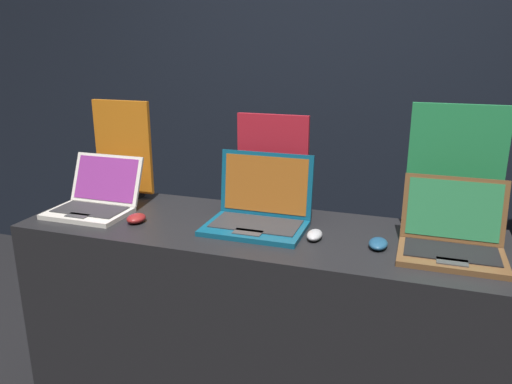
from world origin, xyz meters
name	(u,v)px	position (x,y,z in m)	size (l,w,h in m)	color
wall_back	(329,80)	(0.00, 1.75, 1.40)	(8.00, 0.05, 2.80)	black
display_counter	(257,329)	(0.00, 0.30, 0.46)	(1.91, 0.59, 0.92)	black
laptop_front	(95,199)	(-0.73, 0.27, 0.98)	(0.34, 0.32, 0.23)	silver
mouse_front	(136,218)	(-0.49, 0.20, 0.94)	(0.07, 0.09, 0.04)	maroon
promo_stand_front	(124,151)	(-0.73, 0.51, 1.14)	(0.29, 0.07, 0.46)	black
laptop_middle	(259,210)	(0.00, 0.32, 0.99)	(0.39, 0.30, 0.28)	#0F5170
mouse_middle	(315,235)	(0.24, 0.25, 0.94)	(0.06, 0.10, 0.03)	#B2B2B7
promo_stand_middle	(272,167)	(0.00, 0.51, 1.13)	(0.31, 0.07, 0.43)	black
laptop_back	(452,238)	(0.72, 0.28, 0.98)	(0.35, 0.29, 0.25)	brown
mouse_back	(378,244)	(0.48, 0.25, 0.94)	(0.07, 0.11, 0.03)	navy
promo_stand_back	(455,172)	(0.72, 0.52, 1.16)	(0.35, 0.07, 0.49)	black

